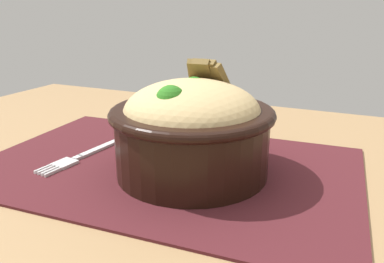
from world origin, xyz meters
name	(u,v)px	position (x,y,z in m)	size (l,w,h in m)	color
table	(157,246)	(0.00, 0.00, 0.66)	(1.01, 0.76, 0.75)	#99754C
placemat	(169,167)	(0.00, -0.03, 0.76)	(0.45, 0.29, 0.00)	#47191E
bowl	(192,127)	(-0.04, -0.02, 0.81)	(0.21, 0.21, 0.13)	black
fork	(79,157)	(0.11, 0.00, 0.76)	(0.03, 0.14, 0.00)	silver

